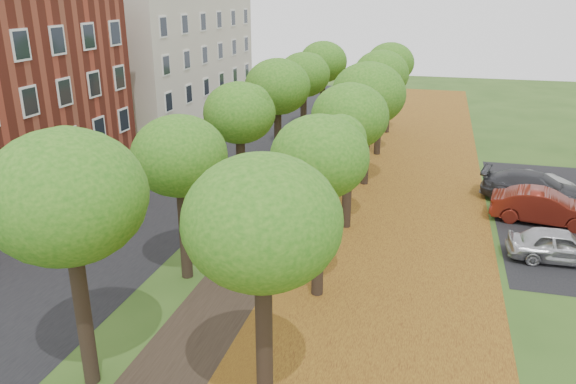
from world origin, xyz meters
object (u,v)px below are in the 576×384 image
Objects in this scene: bench at (266,259)px; car_white at (532,183)px; car_grey at (536,188)px; car_silver at (560,246)px; car_red at (544,207)px.

car_white reaches higher than bench.
car_grey is 1.13× the size of car_white.
car_red is at bearing -1.59° from car_silver.
bench is 14.68m from car_grey.
car_white is at bearing 8.07° from car_red.
car_grey is at bearing -1.59° from car_silver.
car_white is (0.00, 1.09, -0.11)m from car_grey.
car_red is 2.66m from car_grey.
car_red reaches higher than bench.
car_red reaches higher than car_grey.
car_silver is at bearing -167.91° from car_grey.
bench is at bearing 107.10° from car_silver.
bench is 0.40× the size of car_red.
bench is at bearing 145.90° from car_grey.
car_grey is (0.00, 6.58, 0.09)m from car_silver.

